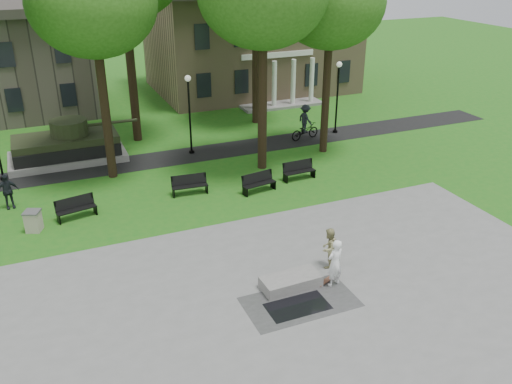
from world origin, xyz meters
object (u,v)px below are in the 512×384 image
(skateboarder, at_px, (335,263))
(park_bench_0, at_px, (76,207))
(friend_watching, at_px, (329,248))
(concrete_block, at_px, (291,282))
(trash_bin, at_px, (33,221))
(cyclist, at_px, (305,125))

(skateboarder, height_order, park_bench_0, skateboarder)
(friend_watching, distance_m, park_bench_0, 11.87)
(skateboarder, bearing_deg, concrete_block, -31.35)
(friend_watching, xyz_separation_m, park_bench_0, (-8.58, 8.19, -0.32))
(concrete_block, height_order, trash_bin, trash_bin)
(trash_bin, bearing_deg, cyclist, 20.66)
(skateboarder, relative_size, trash_bin, 1.96)
(friend_watching, xyz_separation_m, trash_bin, (-10.46, 7.61, -0.36))
(park_bench_0, bearing_deg, cyclist, 9.22)
(skateboarder, bearing_deg, trash_bin, -55.07)
(trash_bin, bearing_deg, park_bench_0, 17.18)
(cyclist, bearing_deg, friend_watching, 144.96)
(friend_watching, bearing_deg, park_bench_0, -75.86)
(friend_watching, distance_m, cyclist, 15.26)
(park_bench_0, xyz_separation_m, trash_bin, (-1.88, -0.58, -0.04))
(skateboarder, bearing_deg, friend_watching, -123.69)
(concrete_block, height_order, friend_watching, friend_watching)
(cyclist, xyz_separation_m, trash_bin, (-16.72, -6.31, -0.45))
(park_bench_0, relative_size, trash_bin, 1.93)
(friend_watching, xyz_separation_m, cyclist, (6.26, 13.92, 0.09))
(skateboarder, distance_m, friend_watching, 1.27)
(concrete_block, relative_size, friend_watching, 1.33)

